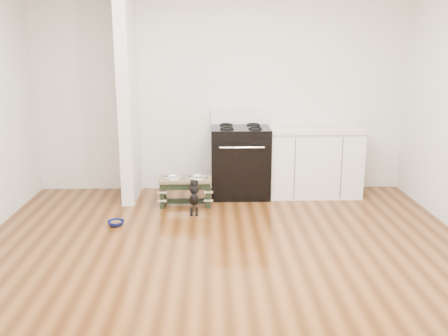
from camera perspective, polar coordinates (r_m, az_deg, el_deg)
The scene contains 8 objects.
ground at distance 4.69m, azimuth 0.22°, elevation -10.86°, with size 5.00×5.00×0.00m, color #47240C.
room_shell at distance 4.27m, azimuth 0.24°, elevation 9.28°, with size 5.00×5.00×5.00m.
partition_wall at distance 6.47m, azimuth -10.89°, elevation 8.25°, with size 0.15×0.80×2.70m, color silver.
oven_range at distance 6.59m, azimuth 1.86°, elevation 0.91°, with size 0.76×0.69×1.14m.
cabinet_run at distance 6.74m, azimuth 10.19°, elevation 0.77°, with size 1.24×0.64×0.91m.
dog_feeder at distance 6.23m, azimuth -4.41°, elevation -2.05°, with size 0.65×0.35×0.37m.
puppy at distance 5.95m, azimuth -3.44°, elevation -3.17°, with size 0.11×0.33×0.39m.
floor_bowl at distance 5.72m, azimuth -12.25°, elevation -6.18°, with size 0.21×0.21×0.06m.
Camera 1 is at (-0.12, -4.25, 1.97)m, focal length 40.00 mm.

